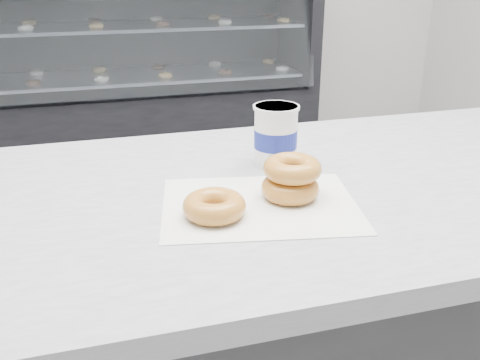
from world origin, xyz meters
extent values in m
plane|color=gray|center=(0.00, 0.00, 0.00)|extent=(5.00, 5.00, 0.00)
cube|color=#B7B7BC|center=(0.00, -0.60, 0.88)|extent=(3.06, 0.76, 0.04)
cube|color=black|center=(0.00, 2.10, 0.25)|extent=(2.40, 0.70, 0.50)
cube|color=black|center=(0.00, 2.42, 0.88)|extent=(2.40, 0.06, 0.75)
cube|color=black|center=(1.16, 2.10, 0.88)|extent=(0.08, 0.70, 0.75)
cube|color=white|center=(0.00, 1.79, 0.88)|extent=(2.28, 0.16, 0.70)
cube|color=silver|center=(0.00, 2.10, 0.58)|extent=(2.20, 0.55, 0.02)
cube|color=silver|center=(0.00, 2.10, 0.90)|extent=(2.20, 0.55, 0.02)
cube|color=silver|center=(-0.01, -0.68, 0.90)|extent=(0.38, 0.32, 0.00)
torus|color=gold|center=(-0.10, -0.70, 0.92)|extent=(0.13, 0.13, 0.04)
torus|color=gold|center=(0.05, -0.67, 0.92)|extent=(0.11, 0.11, 0.04)
torus|color=gold|center=(0.06, -0.66, 0.96)|extent=(0.15, 0.15, 0.04)
cylinder|color=white|center=(0.08, -0.49, 0.96)|extent=(0.11, 0.11, 0.13)
cylinder|color=white|center=(0.08, -0.49, 1.02)|extent=(0.09, 0.09, 0.01)
cylinder|color=navy|center=(0.08, -0.49, 0.96)|extent=(0.11, 0.11, 0.04)
camera|label=1|loc=(-0.28, -1.49, 1.30)|focal=40.00mm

